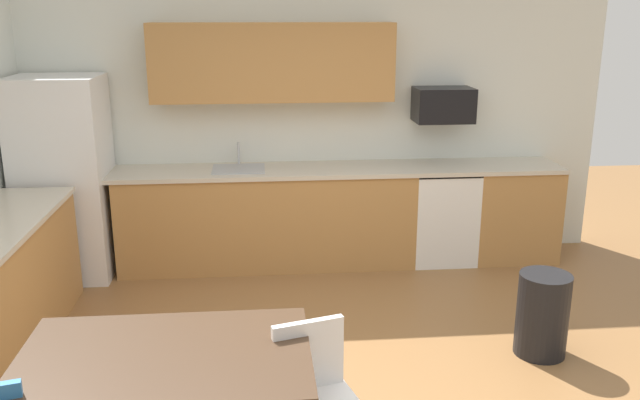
{
  "coord_description": "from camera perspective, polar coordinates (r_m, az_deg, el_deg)",
  "views": [
    {
      "loc": [
        -0.44,
        -3.75,
        2.37
      ],
      "look_at": [
        0.0,
        1.0,
        1.0
      ],
      "focal_mm": 37.55,
      "sensor_mm": 36.0,
      "label": 1
    }
  ],
  "objects": [
    {
      "name": "sink_basin",
      "position": [
        6.23,
        -6.94,
        2.07
      ],
      "size": [
        0.48,
        0.4,
        0.14
      ],
      "primitive_type": "cube",
      "color": "#A5A8AD",
      "rests_on": "countertop_back"
    },
    {
      "name": "wall_back",
      "position": [
        6.5,
        -1.35,
        6.98
      ],
      "size": [
        5.8,
        0.1,
        2.7
      ],
      "primitive_type": "cube",
      "color": "silver",
      "rests_on": "ground"
    },
    {
      "name": "cabinet_run_back",
      "position": [
        6.35,
        -4.48,
        -1.64
      ],
      "size": [
        2.74,
        0.6,
        0.9
      ],
      "primitive_type": "cube",
      "color": "#AD7A42",
      "rests_on": "ground"
    },
    {
      "name": "cabinet_run_back_right",
      "position": [
        6.8,
        15.96,
        -1.03
      ],
      "size": [
        0.81,
        0.6,
        0.9
      ],
      "primitive_type": "cube",
      "color": "#AD7A42",
      "rests_on": "ground"
    },
    {
      "name": "trash_bin",
      "position": [
        5.01,
        18.42,
        -9.23
      ],
      "size": [
        0.36,
        0.36,
        0.6
      ],
      "primitive_type": "cylinder",
      "color": "black",
      "rests_on": "ground"
    },
    {
      "name": "chair_near_table",
      "position": [
        3.5,
        -0.36,
        -16.11
      ],
      "size": [
        0.49,
        0.49,
        0.85
      ],
      "color": "white",
      "rests_on": "ground"
    },
    {
      "name": "oven_range",
      "position": [
        6.58,
        10.24,
        -1.17
      ],
      "size": [
        0.6,
        0.6,
        0.91
      ],
      "color": "white",
      "rests_on": "ground"
    },
    {
      "name": "dining_table",
      "position": [
        3.39,
        -13.05,
        -13.59
      ],
      "size": [
        1.4,
        0.9,
        0.78
      ],
      "color": "#422D1E",
      "rests_on": "ground"
    },
    {
      "name": "upper_cabinets_back",
      "position": [
        6.2,
        -4.06,
        11.63
      ],
      "size": [
        2.2,
        0.34,
        0.7
      ],
      "primitive_type": "cube",
      "color": "#AD7A42"
    },
    {
      "name": "countertop_back",
      "position": [
        6.24,
        -1.1,
        2.57
      ],
      "size": [
        4.8,
        0.64,
        0.04
      ],
      "primitive_type": "cube",
      "color": "beige",
      "rests_on": "cabinet_run_back"
    },
    {
      "name": "sink_faucet",
      "position": [
        6.37,
        -6.94,
        3.85
      ],
      "size": [
        0.02,
        0.02,
        0.24
      ],
      "primitive_type": "cylinder",
      "color": "#B2B5BA",
      "rests_on": "countertop_back"
    },
    {
      "name": "ground_plane",
      "position": [
        4.46,
        1.23,
        -16.1
      ],
      "size": [
        12.0,
        12.0,
        0.0
      ],
      "primitive_type": "plane",
      "color": "olive"
    },
    {
      "name": "microwave",
      "position": [
        6.45,
        10.46,
        7.98
      ],
      "size": [
        0.54,
        0.36,
        0.32
      ],
      "primitive_type": "cube",
      "color": "black"
    },
    {
      "name": "refrigerator",
      "position": [
        6.39,
        -20.95,
        1.7
      ],
      "size": [
        0.76,
        0.7,
        1.81
      ],
      "primitive_type": "cube",
      "color": "white",
      "rests_on": "ground"
    }
  ]
}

